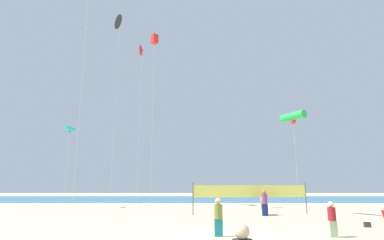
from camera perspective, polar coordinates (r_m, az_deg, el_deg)
ground_plane at (r=14.86m, az=5.97°, el=-20.72°), size 120.00×120.00×0.00m
ocean_band at (r=47.62m, az=1.66°, el=-14.57°), size 120.00×20.00×0.01m
beachgoer_plum_shirt at (r=23.64m, az=13.27°, el=-14.72°), size 0.42×0.42×1.85m
beachgoer_maroon_shirt at (r=15.48m, az=24.59°, el=-16.35°), size 0.35×0.35×1.53m
beachgoer_olive_shirt at (r=14.40m, az=4.78°, el=-17.46°), size 0.38×0.38×1.67m
beachgoer_mustard_shirt at (r=29.87m, az=12.85°, el=-14.39°), size 0.35×0.35×1.53m
volleyball_net at (r=24.32m, az=10.69°, el=-13.19°), size 8.88×0.99×2.40m
beach_handbag at (r=19.75m, az=29.84°, el=-16.65°), size 0.34×0.17×0.27m
kite_red_delta at (r=35.28m, az=-9.55°, el=12.69°), size 0.40×1.26×17.51m
kite_cyan_tube at (r=32.81m, az=-22.15°, el=-1.56°), size 0.65×1.56×7.89m
kite_red_box at (r=32.49m, az=-7.22°, el=14.73°), size 0.82×0.82×17.31m
kite_black_delta at (r=38.46m, az=-13.63°, el=17.39°), size 1.44×1.53×21.77m
kite_green_tube at (r=25.34m, az=18.24°, el=0.57°), size 1.67×2.22×7.84m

